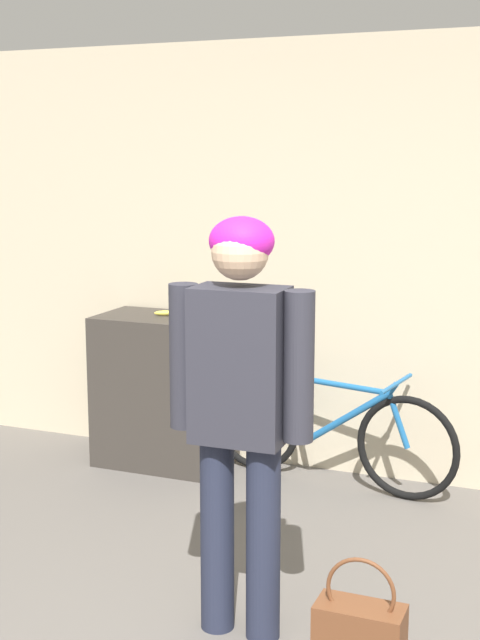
% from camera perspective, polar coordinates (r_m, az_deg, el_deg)
% --- Properties ---
extents(wall_back, '(8.00, 0.07, 2.60)m').
position_cam_1_polar(wall_back, '(5.26, 10.44, 3.55)').
color(wall_back, beige).
rests_on(wall_back, ground_plane).
extents(side_shelf, '(0.81, 0.49, 0.95)m').
position_cam_1_polar(side_shelf, '(5.60, -4.85, -4.52)').
color(side_shelf, '#38332D').
rests_on(side_shelf, ground_plane).
extents(person, '(0.60, 0.25, 1.70)m').
position_cam_1_polar(person, '(3.48, 0.01, -4.50)').
color(person, '#23283D').
rests_on(person, ground_plane).
extents(bicycle, '(1.57, 0.46, 0.68)m').
position_cam_1_polar(bicycle, '(5.30, 5.63, -7.03)').
color(bicycle, black).
rests_on(bicycle, ground_plane).
extents(banana, '(0.34, 0.09, 0.04)m').
position_cam_1_polar(banana, '(5.46, -3.95, 0.37)').
color(banana, '#EAD64C').
rests_on(banana, side_shelf).
extents(handbag, '(0.33, 0.17, 0.47)m').
position_cam_1_polar(handbag, '(3.55, 7.65, -19.47)').
color(handbag, brown).
rests_on(handbag, ground_plane).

